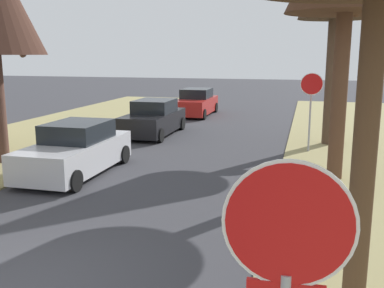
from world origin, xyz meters
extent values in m
cylinder|color=white|center=(4.24, -2.73, 2.62)|extent=(0.81, 0.04, 0.81)
cylinder|color=red|center=(4.24, -2.73, 2.62)|extent=(0.76, 0.05, 0.76)
cylinder|color=#9EA0A5|center=(4.43, 11.79, 1.14)|extent=(0.07, 0.61, 2.20)
cylinder|color=white|center=(4.43, 11.44, 2.55)|extent=(0.82, 0.26, 0.79)
cylinder|color=red|center=(4.43, 11.44, 2.55)|extent=(0.77, 0.26, 0.75)
cylinder|color=#513925|center=(5.08, 0.82, 2.22)|extent=(0.32, 0.32, 4.34)
cylinder|color=brown|center=(5.18, 7.94, 2.38)|extent=(0.43, 0.43, 4.67)
cylinder|color=#4B392A|center=(5.18, 13.20, 2.49)|extent=(0.46, 0.46, 4.88)
cylinder|color=#4B392A|center=(4.71, 13.26, 5.36)|extent=(0.34, 1.11, 1.01)
cylinder|color=#50342C|center=(-4.91, 7.32, 4.05)|extent=(0.41, 1.51, 1.12)
cube|color=#BCBCC1|center=(-2.45, 6.60, 0.59)|extent=(1.82, 4.40, 0.85)
cube|color=black|center=(-2.45, 6.82, 1.29)|extent=(1.60, 2.03, 0.56)
cylinder|color=black|center=(-1.58, 4.95, 0.30)|extent=(0.20, 0.60, 0.60)
cylinder|color=black|center=(-3.32, 4.95, 0.30)|extent=(0.20, 0.60, 0.60)
cylinder|color=black|center=(-1.59, 8.25, 0.30)|extent=(0.20, 0.60, 0.60)
cylinder|color=black|center=(-3.33, 8.25, 0.30)|extent=(0.20, 0.60, 0.60)
cube|color=black|center=(-2.41, 13.56, 0.59)|extent=(1.82, 4.40, 0.85)
cube|color=black|center=(-2.41, 13.78, 1.29)|extent=(1.60, 2.03, 0.56)
cylinder|color=black|center=(-1.53, 11.91, 0.30)|extent=(0.20, 0.60, 0.60)
cylinder|color=black|center=(-3.27, 11.91, 0.30)|extent=(0.20, 0.60, 0.60)
cylinder|color=black|center=(-1.54, 15.21, 0.30)|extent=(0.20, 0.60, 0.60)
cylinder|color=black|center=(-3.28, 15.21, 0.30)|extent=(0.20, 0.60, 0.60)
cube|color=red|center=(-2.14, 20.38, 0.59)|extent=(1.82, 4.40, 0.85)
cube|color=black|center=(-2.14, 20.60, 1.29)|extent=(1.60, 2.03, 0.56)
cylinder|color=black|center=(-1.26, 18.74, 0.30)|extent=(0.20, 0.60, 0.60)
cylinder|color=black|center=(-3.00, 18.73, 0.30)|extent=(0.20, 0.60, 0.60)
cylinder|color=black|center=(-1.27, 22.04, 0.30)|extent=(0.20, 0.60, 0.60)
cylinder|color=black|center=(-3.01, 22.03, 0.30)|extent=(0.20, 0.60, 0.60)
camera|label=1|loc=(4.31, -5.28, 3.62)|focal=41.60mm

